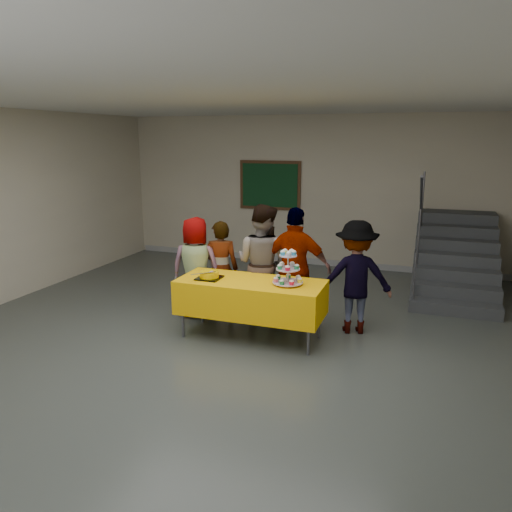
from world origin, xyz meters
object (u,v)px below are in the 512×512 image
at_px(schoolchild_e, 356,277).
at_px(staircase, 454,261).
at_px(bear_cake, 209,274).
at_px(cupcake_stand, 288,270).
at_px(schoolchild_a, 196,267).
at_px(noticeboard, 270,185).
at_px(bake_table, 251,297).
at_px(schoolchild_b, 221,269).
at_px(schoolchild_c, 262,263).
at_px(schoolchild_d, 296,268).

xyz_separation_m(schoolchild_e, staircase, (1.31, 2.55, -0.27)).
bearing_deg(bear_cake, cupcake_stand, 4.72).
bearing_deg(schoolchild_a, noticeboard, -100.39).
relative_size(cupcake_stand, noticeboard, 0.34).
bearing_deg(cupcake_stand, bake_table, 179.57).
distance_m(schoolchild_b, schoolchild_c, 0.64).
distance_m(schoolchild_c, schoolchild_e, 1.31).
xyz_separation_m(cupcake_stand, schoolchild_b, (-1.19, 0.65, -0.25)).
xyz_separation_m(schoolchild_a, staircase, (3.57, 2.71, -0.24)).
xyz_separation_m(schoolchild_a, schoolchild_d, (1.46, 0.09, 0.10)).
height_order(schoolchild_d, staircase, staircase).
relative_size(schoolchild_c, schoolchild_e, 1.10).
height_order(schoolchild_b, schoolchild_d, schoolchild_d).
relative_size(schoolchild_c, staircase, 0.70).
height_order(schoolchild_a, schoolchild_b, schoolchild_a).
bearing_deg(schoolchild_b, noticeboard, -102.21).
xyz_separation_m(schoolchild_d, schoolchild_e, (0.80, 0.07, -0.07)).
bearing_deg(schoolchild_e, schoolchild_b, -15.24).
xyz_separation_m(bake_table, schoolchild_b, (-0.70, 0.65, 0.15)).
height_order(cupcake_stand, schoolchild_a, schoolchild_a).
height_order(schoolchild_e, noticeboard, noticeboard).
bearing_deg(schoolchild_c, noticeboard, -60.55).
xyz_separation_m(schoolchild_c, schoolchild_e, (1.31, -0.01, -0.08)).
bearing_deg(schoolchild_c, schoolchild_d, -175.28).
height_order(schoolchild_c, schoolchild_d, schoolchild_c).
bearing_deg(bear_cake, bake_table, 9.34).
bearing_deg(schoolchild_a, bear_cake, 118.54).
relative_size(schoolchild_a, schoolchild_e, 0.97).
bearing_deg(noticeboard, schoolchild_a, -89.41).
bearing_deg(bake_table, schoolchild_c, 96.26).
height_order(bear_cake, staircase, staircase).
height_order(bake_table, schoolchild_b, schoolchild_b).
distance_m(schoolchild_e, staircase, 2.88).
relative_size(bear_cake, staircase, 0.15).
xyz_separation_m(cupcake_stand, staircase, (2.05, 3.22, -0.46)).
distance_m(schoolchild_a, staircase, 4.49).
distance_m(bake_table, bear_cake, 0.61).
xyz_separation_m(schoolchild_c, staircase, (2.62, 2.54, -0.35)).
height_order(cupcake_stand, noticeboard, noticeboard).
bearing_deg(schoolchild_d, schoolchild_b, -3.03).
xyz_separation_m(bake_table, schoolchild_d, (0.43, 0.60, 0.27)).
bearing_deg(bake_table, schoolchild_e, 28.32).
height_order(bake_table, bear_cake, bear_cake).
bearing_deg(schoolchild_e, noticeboard, -71.54).
xyz_separation_m(schoolchild_b, schoolchild_d, (1.13, -0.05, 0.12)).
distance_m(schoolchild_a, schoolchild_e, 2.27).
height_order(schoolchild_b, schoolchild_c, schoolchild_c).
distance_m(schoolchild_d, noticeboard, 3.84).
height_order(cupcake_stand, schoolchild_b, schoolchild_b).
bearing_deg(schoolchild_b, schoolchild_e, 162.10).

